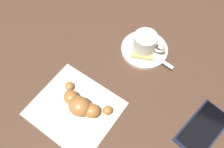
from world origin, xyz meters
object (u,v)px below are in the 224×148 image
Objects in this scene: saucer at (144,50)px; napkin at (75,108)px; croissant at (81,105)px; sugar_packet at (142,56)px; teaspoon at (144,49)px; espresso_cup at (146,43)px; cell_phone at (203,129)px.

saucer is 0.65× the size of napkin.
sugar_packet is at bearing 159.53° from croissant.
teaspoon is at bearing 84.29° from sugar_packet.
croissant is (0.22, -0.07, -0.01)m from espresso_cup.
cell_phone is at bearing 106.88° from napkin.
espresso_cup reaches higher than sugar_packet.
sugar_packet is at bearing 10.40° from teaspoon.
saucer is at bearing 176.54° from teaspoon.
cell_phone is (-0.08, 0.28, 0.00)m from napkin.
croissant is (-0.01, 0.01, 0.02)m from napkin.
cell_phone is at bearing 54.68° from espresso_cup.
saucer is at bearing 160.38° from napkin.
espresso_cup reaches higher than teaspoon.
teaspoon is 0.72× the size of napkin.
sugar_packet is at bearing 8.48° from espresso_cup.
teaspoon is at bearing -0.94° from espresso_cup.
saucer is 2.20× the size of sugar_packet.
saucer is 0.23m from croissant.
espresso_cup is 0.04m from sugar_packet.
espresso_cup is at bearing 82.36° from sugar_packet.
croissant is at bearing -126.58° from sugar_packet.
cell_phone is at bearing 55.61° from teaspoon.
cell_phone is (-0.08, 0.26, -0.01)m from croissant.
sugar_packet is (0.03, 0.00, -0.02)m from espresso_cup.
cell_phone is at bearing 54.57° from saucer.
napkin is at bearing -19.62° from saucer.
saucer reaches higher than napkin.
croissant is (0.21, -0.07, 0.01)m from teaspoon.
espresso_cup reaches higher than saucer.
espresso_cup is 0.23m from croissant.
sugar_packet is 0.38× the size of cell_phone.
saucer is 0.24m from napkin.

